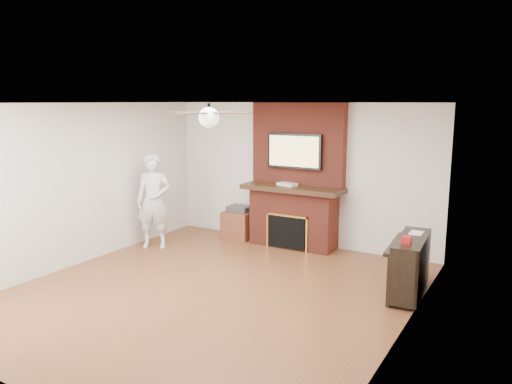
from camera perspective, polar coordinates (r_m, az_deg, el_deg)
The scene contains 11 objects.
room_shell at distance 6.50m, azimuth -5.25°, elevation -1.00°, with size 5.36×5.86×2.86m.
fireplace at distance 8.71m, azimuth 4.47°, elevation 0.22°, with size 1.78×0.64×2.50m.
tv at distance 8.58m, azimuth 4.41°, elevation 4.68°, with size 1.00×0.08×0.60m.
ceiling_fan at distance 6.37m, azimuth -5.41°, elevation 8.57°, with size 1.21×1.21×0.31m.
person at distance 8.80m, azimuth -11.61°, elevation -1.03°, with size 0.60×0.40×1.64m, color silver.
side_table at distance 9.32m, azimuth -1.89°, elevation -3.57°, with size 0.54×0.54×0.61m.
piano at distance 6.91m, azimuth 17.21°, elevation -7.88°, with size 0.53×1.22×0.87m.
cable_box at distance 8.65m, azimuth 3.59°, elevation 0.89°, with size 0.34×0.19×0.05m, color silver.
candle_orange at distance 8.74m, azimuth 3.24°, elevation -6.00°, with size 0.07×0.07×0.13m, color #CE4B18.
candle_green at distance 8.76m, azimuth 3.50°, elevation -6.11°, with size 0.06×0.06×0.09m, color #416E2C.
candle_cream at distance 8.73m, azimuth 4.39°, elevation -6.06°, with size 0.08×0.08×0.13m, color beige.
Camera 1 is at (3.69, -5.20, 2.53)m, focal length 35.00 mm.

